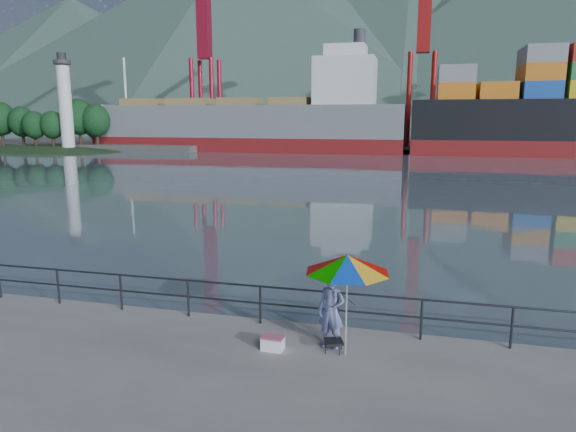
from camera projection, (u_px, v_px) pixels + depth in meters
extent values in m
cube|color=#51616B|center=(399.00, 137.00, 135.68)|extent=(500.00, 280.00, 0.00)
cube|color=#514F4C|center=(445.00, 145.00, 98.06)|extent=(200.00, 40.00, 0.40)
cylinder|color=#2D3033|center=(223.00, 283.00, 13.27)|extent=(22.00, 0.05, 0.05)
cylinder|color=#2D3033|center=(224.00, 300.00, 13.35)|extent=(22.00, 0.05, 0.05)
cube|color=#2D3033|center=(224.00, 302.00, 13.36)|extent=(22.00, 0.06, 1.00)
cone|color=#385147|center=(75.00, 64.00, 220.83)|extent=(228.80, 228.80, 55.00)
cone|color=#385147|center=(236.00, 37.00, 211.84)|extent=(312.00, 312.00, 75.00)
cone|color=#385147|center=(409.00, 42.00, 200.65)|extent=(282.88, 282.88, 68.00)
cone|color=#385147|center=(576.00, 21.00, 190.03)|extent=(332.80, 332.80, 80.00)
ellipsoid|color=#263F1E|center=(41.00, 149.00, 83.95)|extent=(48.00, 26.40, 8.40)
cylinder|color=white|center=(66.00, 109.00, 80.34)|extent=(2.00, 2.00, 13.00)
cylinder|color=#2D2D2D|center=(62.00, 59.00, 78.91)|extent=(1.80, 1.80, 2.00)
cube|color=gray|center=(446.00, 131.00, 96.61)|extent=(6.00, 2.40, 5.20)
cube|color=orange|center=(482.00, 138.00, 95.31)|extent=(6.00, 2.40, 2.60)
cube|color=gray|center=(520.00, 139.00, 93.77)|extent=(6.00, 2.40, 2.60)
cube|color=orange|center=(560.00, 132.00, 91.98)|extent=(6.00, 2.40, 5.20)
cube|color=red|center=(445.00, 131.00, 99.47)|extent=(6.00, 2.40, 5.20)
cube|color=orange|center=(481.00, 124.00, 97.68)|extent=(6.00, 2.40, 7.80)
cube|color=red|center=(518.00, 124.00, 96.13)|extent=(6.00, 2.40, 7.80)
cube|color=yellow|center=(555.00, 131.00, 94.84)|extent=(6.00, 2.40, 5.20)
imported|color=navy|center=(331.00, 311.00, 11.71)|extent=(0.73, 0.58, 1.76)
cylinder|color=white|center=(346.00, 310.00, 11.28)|extent=(0.04, 0.04, 2.12)
cone|color=#079A00|center=(347.00, 264.00, 11.08)|extent=(2.30, 2.30, 0.39)
cube|color=black|center=(334.00, 342.00, 11.59)|extent=(0.52, 0.52, 0.05)
cube|color=#2D3033|center=(334.00, 347.00, 11.62)|extent=(0.34, 0.34, 0.21)
cube|color=white|center=(273.00, 344.00, 11.71)|extent=(0.51, 0.35, 0.28)
cylinder|color=black|center=(338.00, 325.00, 13.11)|extent=(0.65, 1.75, 1.31)
cube|color=maroon|center=(245.00, 145.00, 83.60)|extent=(50.58, 8.75, 2.50)
cube|color=slate|center=(245.00, 121.00, 82.88)|extent=(50.58, 8.75, 5.00)
cube|color=silver|center=(345.00, 82.00, 77.90)|extent=(9.00, 7.35, 7.00)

